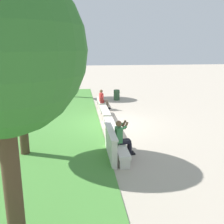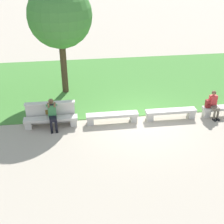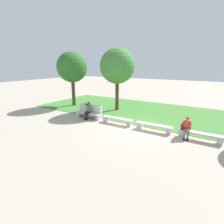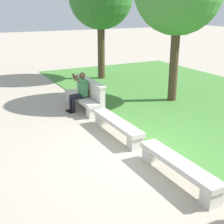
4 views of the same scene
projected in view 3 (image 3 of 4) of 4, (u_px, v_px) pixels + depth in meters
name	position (u px, v px, depth m)	size (l,w,h in m)	color
ground_plane	(134.00, 127.00, 11.82)	(80.00, 80.00, 0.00)	#B2A593
grass_strip	(155.00, 112.00, 15.41)	(22.28, 8.00, 0.03)	#478438
bench_main	(88.00, 114.00, 13.76)	(2.29, 0.40, 0.45)	beige
bench_near	(117.00, 120.00, 12.41)	(2.29, 0.40, 0.45)	beige
bench_mid	(154.00, 127.00, 11.06)	(2.29, 0.40, 0.45)	beige
bench_far	(200.00, 135.00, 9.71)	(2.29, 0.40, 0.45)	beige
backrest_wall_with_plaque	(91.00, 111.00, 13.99)	(2.15, 0.24, 1.01)	beige
person_photographer	(88.00, 109.00, 13.54)	(0.50, 0.75, 1.32)	black
person_distant	(187.00, 127.00, 9.93)	(0.48, 0.71, 1.26)	black
backpack	(183.00, 127.00, 10.11)	(0.28, 0.24, 0.43)	maroon
tree_behind_wall	(117.00, 66.00, 15.34)	(3.09, 3.09, 5.52)	#4C3826
tree_left_background	(72.00, 67.00, 17.15)	(2.99, 2.99, 5.35)	#4C3826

